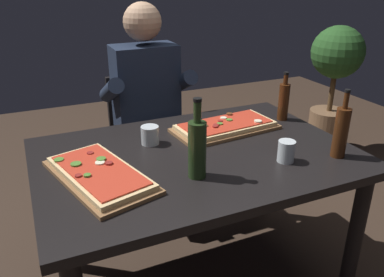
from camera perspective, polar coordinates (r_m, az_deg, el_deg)
dining_table at (r=1.79m, az=0.66°, el=-4.86°), size 1.40×0.96×0.74m
pizza_rectangular_front at (r=1.99m, az=4.90°, el=1.75°), size 0.55×0.30×0.05m
pizza_rectangular_left at (r=1.57m, az=-13.38°, el=-5.09°), size 0.39×0.57×0.05m
wine_bottle_dark at (r=1.50m, az=0.77°, el=-1.32°), size 0.07×0.07×0.32m
oil_bottle_amber at (r=1.79m, az=20.95°, el=0.97°), size 0.06×0.06×0.30m
vinegar_bottle_green at (r=2.16m, az=13.25°, el=5.39°), size 0.06×0.06×0.26m
tumbler_near_camera at (r=1.70m, az=13.59°, el=-2.00°), size 0.07×0.07×0.09m
tumbler_far_side at (r=1.83m, az=-6.16°, el=0.36°), size 0.08×0.08×0.09m
diner_chair at (r=2.59m, az=-6.95°, el=0.40°), size 0.44×0.44×0.87m
seated_diner at (r=2.39m, az=-6.37°, el=5.02°), size 0.53×0.41×1.33m
potted_plant_corner at (r=3.54m, az=20.03°, el=8.29°), size 0.43×0.43×1.08m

